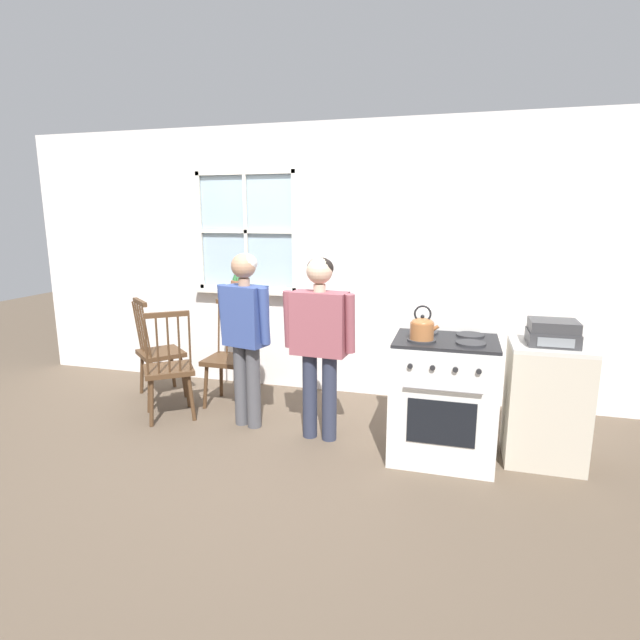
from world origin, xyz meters
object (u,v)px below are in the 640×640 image
Objects in this scene: stove at (443,396)px; side_counter at (545,403)px; chair_near_wall at (230,359)px; kettle at (422,328)px; chair_center_cluster at (159,353)px; person_teen_center at (320,331)px; potted_plant at (237,283)px; person_elderly_left at (245,324)px; stereo at (553,333)px; chair_by_window at (169,370)px.

stove is 0.74m from side_counter.
kettle is (1.86, -0.69, 0.57)m from chair_near_wall.
person_teen_center is (1.83, -0.52, 0.46)m from chair_center_cluster.
stove is at bearing -14.89° from chair_near_wall.
person_elderly_left is at bearing -62.21° from potted_plant.
person_teen_center is 1.07m from stove.
person_elderly_left is 1.15m from potted_plant.
potted_plant reaches higher than stove.
person_elderly_left is 1.67× the size of side_counter.
person_teen_center is at bearing -177.09° from side_counter.
stereo is (2.39, -0.01, 0.08)m from person_elderly_left.
kettle is at bearing 137.34° from chair_by_window.
chair_by_window is at bearing -179.73° from stereo.
person_elderly_left is 2.43m from side_counter.
side_counter is (3.55, -0.44, -0.00)m from chair_center_cluster.
person_teen_center is at bearing 177.66° from stove.
potted_plant is at bearing 152.84° from stove.
stove is (2.40, -0.09, 0.02)m from chair_by_window.
person_teen_center reaches higher than side_counter.
chair_center_cluster is at bearing -179.62° from chair_near_wall.
person_elderly_left reaches higher than side_counter.
potted_plant is (-2.18, 1.12, 0.64)m from stove.
chair_by_window is at bearing -127.97° from chair_near_wall.
stove is (1.65, -0.12, -0.44)m from person_elderly_left.
person_elderly_left is at bearing -179.82° from side_counter.
chair_center_cluster is 1.32m from person_elderly_left.
kettle is 0.93m from stereo.
potted_plant is at bearing 148.14° from kettle.
chair_center_cluster is 2.79m from kettle.
person_elderly_left is (0.75, 0.03, 0.46)m from chair_by_window.
stove is at bearing -150.72° from chair_center_cluster.
stereo is (2.91, -1.01, -0.13)m from potted_plant.
chair_center_cluster is 3.57m from side_counter.
chair_near_wall is 0.88m from potted_plant.
potted_plant is at bearing 161.21° from side_counter.
person_elderly_left reaches higher than stereo.
chair_center_cluster is 0.93× the size of stove.
kettle is (0.81, -0.17, 0.11)m from person_teen_center.
chair_center_cluster is at bearing 168.35° from person_teen_center.
side_counter is at bearing 90.00° from stereo.
potted_plant reaches higher than kettle.
chair_near_wall reaches higher than side_counter.
person_elderly_left is at bearing 175.86° from stove.
chair_by_window is 1.00× the size of chair_center_cluster.
chair_center_cluster is (-0.78, 0.00, 0.00)m from chair_near_wall.
stove is at bearing 1.91° from person_teen_center.
potted_plant is at bearing 142.31° from person_teen_center.
chair_by_window is 1.00× the size of chair_near_wall.
person_teen_center is 4.39× the size of stereo.
person_elderly_left is (0.38, -0.44, 0.46)m from chair_near_wall.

